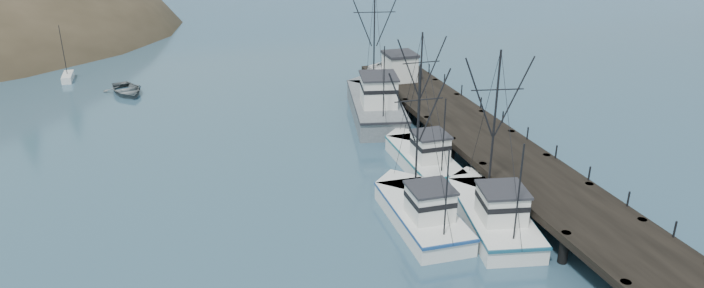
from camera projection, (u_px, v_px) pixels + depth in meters
name	position (u px, v px, depth m)	size (l,w,h in m)	color
pier	(482.00, 138.00, 49.72)	(6.00, 44.00, 2.00)	black
trawler_near	(492.00, 212.00, 40.32)	(5.53, 11.51, 11.56)	white
trawler_mid	(420.00, 211.00, 40.40)	(3.75, 10.66, 10.69)	white
trawler_far	(422.00, 157.00, 48.49)	(3.42, 10.28, 10.69)	white
work_vessel	(375.00, 104.00, 58.93)	(6.81, 14.80, 12.45)	slate
pier_shed	(400.00, 66.00, 62.96)	(3.00, 3.20, 2.80)	silver
pickup_truck	(393.00, 67.00, 65.00)	(2.44, 5.29, 1.47)	silver
motorboat	(127.00, 94.00, 65.70)	(4.00, 5.60, 1.16)	#596063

